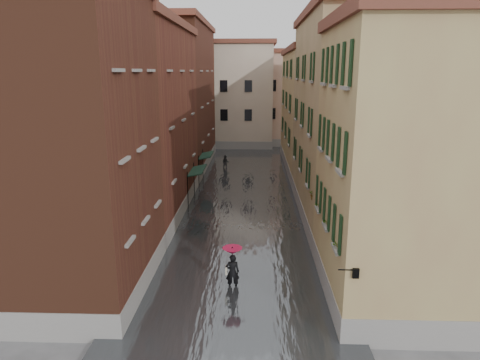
# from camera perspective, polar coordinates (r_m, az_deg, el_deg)

# --- Properties ---
(ground) EXTENTS (120.00, 120.00, 0.00)m
(ground) POSITION_cam_1_polar(r_m,az_deg,el_deg) (21.93, -0.40, -12.08)
(ground) COLOR #525254
(ground) RESTS_ON ground
(floodwater) EXTENTS (10.00, 60.00, 0.20)m
(floodwater) POSITION_cam_1_polar(r_m,az_deg,el_deg) (34.03, 0.51, -2.17)
(floodwater) COLOR #484B50
(floodwater) RESTS_ON ground
(building_left_near) EXTENTS (6.00, 8.00, 13.00)m
(building_left_near) POSITION_cam_1_polar(r_m,az_deg,el_deg) (19.56, -21.70, 3.74)
(building_left_near) COLOR brown
(building_left_near) RESTS_ON ground
(building_left_mid) EXTENTS (6.00, 14.00, 12.50)m
(building_left_mid) POSITION_cam_1_polar(r_m,az_deg,el_deg) (29.88, -13.32, 7.20)
(building_left_mid) COLOR brown
(building_left_mid) RESTS_ON ground
(building_left_far) EXTENTS (6.00, 16.00, 14.00)m
(building_left_far) POSITION_cam_1_polar(r_m,az_deg,el_deg) (44.41, -8.31, 10.61)
(building_left_far) COLOR brown
(building_left_far) RESTS_ON ground
(building_right_near) EXTENTS (6.00, 8.00, 11.50)m
(building_right_near) POSITION_cam_1_polar(r_m,az_deg,el_deg) (19.09, 20.79, 1.28)
(building_right_near) COLOR #A27E53
(building_right_near) RESTS_ON ground
(building_right_mid) EXTENTS (6.00, 14.00, 13.00)m
(building_right_mid) POSITION_cam_1_polar(r_m,az_deg,el_deg) (29.46, 14.19, 7.55)
(building_right_mid) COLOR tan
(building_right_mid) RESTS_ON ground
(building_right_far) EXTENTS (6.00, 16.00, 11.50)m
(building_right_far) POSITION_cam_1_polar(r_m,az_deg,el_deg) (44.24, 10.12, 8.90)
(building_right_far) COLOR #A27E53
(building_right_far) RESTS_ON ground
(building_end_cream) EXTENTS (12.00, 9.00, 13.00)m
(building_end_cream) POSITION_cam_1_polar(r_m,az_deg,el_deg) (57.84, -1.84, 11.07)
(building_end_cream) COLOR beige
(building_end_cream) RESTS_ON ground
(building_end_pink) EXTENTS (10.00, 9.00, 12.00)m
(building_end_pink) POSITION_cam_1_polar(r_m,az_deg,el_deg) (59.97, 7.06, 10.61)
(building_end_pink) COLOR tan
(building_end_pink) RESTS_ON ground
(awning_near) EXTENTS (1.09, 3.31, 2.80)m
(awning_near) POSITION_cam_1_polar(r_m,az_deg,el_deg) (32.16, -5.77, 1.16)
(awning_near) COLOR #163325
(awning_near) RESTS_ON ground
(awning_far) EXTENTS (1.09, 3.10, 2.80)m
(awning_far) POSITION_cam_1_polar(r_m,az_deg,el_deg) (37.96, -4.58, 3.20)
(awning_far) COLOR #163325
(awning_far) RESTS_ON ground
(wall_lantern) EXTENTS (0.71, 0.22, 0.35)m
(wall_lantern) POSITION_cam_1_polar(r_m,az_deg,el_deg) (15.60, 15.07, -11.82)
(wall_lantern) COLOR black
(wall_lantern) RESTS_ON ground
(window_planters) EXTENTS (0.59, 8.07, 0.84)m
(window_planters) POSITION_cam_1_polar(r_m,az_deg,el_deg) (20.26, 11.26, -3.91)
(window_planters) COLOR #9E5033
(window_planters) RESTS_ON ground
(pedestrian_main) EXTENTS (0.92, 0.92, 2.06)m
(pedestrian_main) POSITION_cam_1_polar(r_m,az_deg,el_deg) (19.74, -1.03, -11.27)
(pedestrian_main) COLOR black
(pedestrian_main) RESTS_ON ground
(pedestrian_far) EXTENTS (0.72, 0.56, 1.48)m
(pedestrian_far) POSITION_cam_1_polar(r_m,az_deg,el_deg) (43.50, -1.94, 2.34)
(pedestrian_far) COLOR black
(pedestrian_far) RESTS_ON ground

